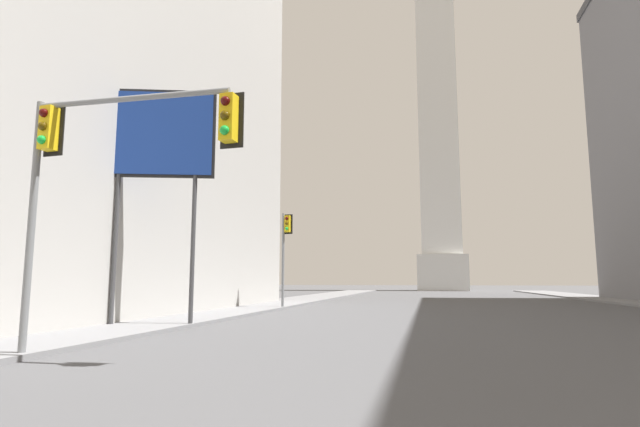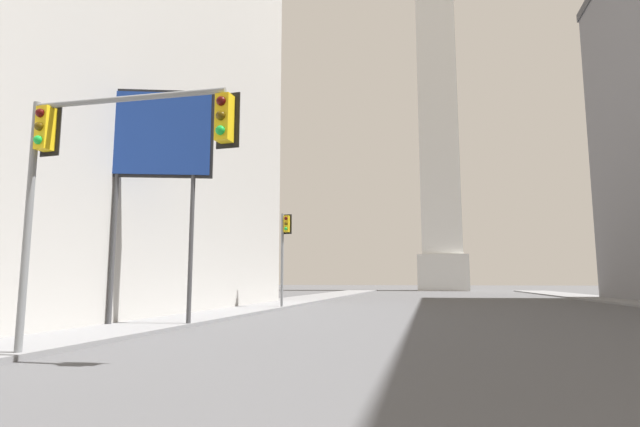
% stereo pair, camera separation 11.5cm
% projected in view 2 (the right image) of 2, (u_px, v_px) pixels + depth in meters
% --- Properties ---
extents(sidewalk_left, '(5.00, 111.79, 0.15)m').
position_uv_depth(sidewalk_left, '(266.00, 305.00, 36.37)').
color(sidewalk_left, slate).
rests_on(sidewalk_left, ground_plane).
extents(obelisk, '(8.95, 8.95, 66.05)m').
position_uv_depth(obelisk, '(438.00, 124.00, 95.31)').
color(obelisk, silver).
rests_on(obelisk, ground_plane).
extents(traffic_light_near_left, '(5.57, 0.51, 6.29)m').
position_uv_depth(traffic_light_near_left, '(96.00, 156.00, 12.00)').
color(traffic_light_near_left, slate).
rests_on(traffic_light_near_left, ground_plane).
extents(traffic_light_mid_left, '(0.78, 0.50, 6.27)m').
position_uv_depth(traffic_light_mid_left, '(284.00, 246.00, 32.97)').
color(traffic_light_mid_left, slate).
rests_on(traffic_light_mid_left, ground_plane).
extents(billboard_sign, '(4.45, 1.48, 9.73)m').
position_uv_depth(billboard_sign, '(157.00, 141.00, 20.58)').
color(billboard_sign, '#3F3F42').
rests_on(billboard_sign, ground_plane).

